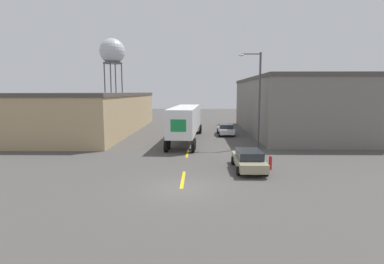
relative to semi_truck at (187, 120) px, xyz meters
name	(u,v)px	position (x,y,z in m)	size (l,w,h in m)	color
ground_plane	(181,188)	(0.32, -16.99, -2.32)	(160.00, 160.00, 0.00)	#4C4947
road_centerline	(187,153)	(0.32, -7.21, -2.32)	(0.20, 19.65, 0.01)	gold
warehouse_left	(92,112)	(-13.33, 7.79, 0.32)	(12.39, 28.93, 5.27)	tan
warehouse_right	(296,106)	(14.12, 6.42, 1.29)	(12.68, 23.92, 7.21)	slate
semi_truck	(187,120)	(0.00, 0.00, 0.00)	(3.58, 15.56, 3.82)	silver
parked_car_right_near	(249,160)	(4.78, -12.84, -1.59)	(2.03, 4.77, 1.39)	tan
parked_car_right_far	(226,129)	(4.78, 4.30, -1.59)	(2.03, 4.77, 1.39)	silver
water_tower	(112,52)	(-19.95, 42.35, 12.83)	(6.24, 6.24, 18.49)	#47474C
street_lamp	(257,94)	(6.97, -4.05, 2.86)	(2.22, 0.32, 9.10)	#4C4C51
fire_hydrant	(270,163)	(6.30, -12.74, -1.82)	(0.22, 0.22, 1.00)	red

